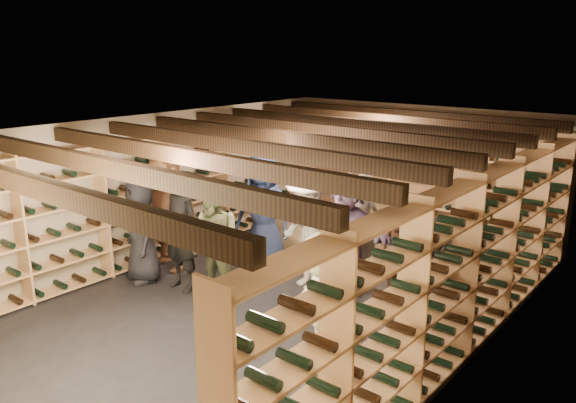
{
  "coord_description": "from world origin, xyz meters",
  "views": [
    {
      "loc": [
        4.76,
        -5.74,
        3.4
      ],
      "look_at": [
        -0.14,
        0.2,
        1.31
      ],
      "focal_mm": 35.0,
      "sensor_mm": 36.0,
      "label": 1
    }
  ],
  "objects_px": {
    "crate_loose": "(388,242)",
    "person_11": "(345,233)",
    "person_9": "(307,231)",
    "person_7": "(362,227)",
    "person_2": "(215,242)",
    "person_3": "(324,307)",
    "crate_stack_left": "(290,235)",
    "person_12": "(430,282)",
    "person_1": "(181,232)",
    "person_5": "(166,210)",
    "crate_stack_right": "(349,228)",
    "person_0": "(141,230)",
    "person_6": "(263,213)",
    "person_8": "(401,255)"
  },
  "relations": [
    {
      "from": "person_9",
      "to": "person_6",
      "type": "bearing_deg",
      "value": -167.78
    },
    {
      "from": "person_2",
      "to": "person_8",
      "type": "distance_m",
      "value": 2.54
    },
    {
      "from": "person_7",
      "to": "person_9",
      "type": "bearing_deg",
      "value": -111.25
    },
    {
      "from": "crate_loose",
      "to": "person_2",
      "type": "relative_size",
      "value": 0.3
    },
    {
      "from": "crate_stack_right",
      "to": "person_5",
      "type": "distance_m",
      "value": 3.36
    },
    {
      "from": "person_2",
      "to": "person_5",
      "type": "relative_size",
      "value": 0.87
    },
    {
      "from": "person_3",
      "to": "person_5",
      "type": "distance_m",
      "value": 3.94
    },
    {
      "from": "person_3",
      "to": "person_8",
      "type": "relative_size",
      "value": 1.09
    },
    {
      "from": "person_6",
      "to": "person_11",
      "type": "relative_size",
      "value": 1.09
    },
    {
      "from": "person_5",
      "to": "person_11",
      "type": "height_order",
      "value": "person_5"
    },
    {
      "from": "person_1",
      "to": "person_5",
      "type": "distance_m",
      "value": 0.97
    },
    {
      "from": "crate_stack_right",
      "to": "person_2",
      "type": "distance_m",
      "value": 3.28
    },
    {
      "from": "crate_loose",
      "to": "person_6",
      "type": "height_order",
      "value": "person_6"
    },
    {
      "from": "person_0",
      "to": "person_11",
      "type": "relative_size",
      "value": 0.92
    },
    {
      "from": "person_6",
      "to": "person_11",
      "type": "distance_m",
      "value": 1.44
    },
    {
      "from": "person_3",
      "to": "person_11",
      "type": "bearing_deg",
      "value": 125.22
    },
    {
      "from": "person_0",
      "to": "person_9",
      "type": "height_order",
      "value": "person_9"
    },
    {
      "from": "crate_stack_right",
      "to": "person_0",
      "type": "xyz_separation_m",
      "value": [
        -1.41,
        -3.49,
        0.54
      ]
    },
    {
      "from": "crate_loose",
      "to": "person_8",
      "type": "height_order",
      "value": "person_8"
    },
    {
      "from": "person_1",
      "to": "person_2",
      "type": "distance_m",
      "value": 0.62
    },
    {
      "from": "person_9",
      "to": "person_12",
      "type": "relative_size",
      "value": 1.1
    },
    {
      "from": "crate_loose",
      "to": "person_5",
      "type": "height_order",
      "value": "person_5"
    },
    {
      "from": "person_11",
      "to": "person_2",
      "type": "bearing_deg",
      "value": -135.29
    },
    {
      "from": "person_0",
      "to": "person_9",
      "type": "bearing_deg",
      "value": 55.05
    },
    {
      "from": "person_2",
      "to": "person_3",
      "type": "relative_size",
      "value": 1.03
    },
    {
      "from": "person_9",
      "to": "person_7",
      "type": "bearing_deg",
      "value": 80.88
    },
    {
      "from": "person_2",
      "to": "person_0",
      "type": "bearing_deg",
      "value": -170.11
    },
    {
      "from": "person_7",
      "to": "person_6",
      "type": "bearing_deg",
      "value": -146.52
    },
    {
      "from": "person_1",
      "to": "person_11",
      "type": "height_order",
      "value": "person_1"
    },
    {
      "from": "person_0",
      "to": "person_6",
      "type": "relative_size",
      "value": 0.84
    },
    {
      "from": "person_0",
      "to": "person_5",
      "type": "relative_size",
      "value": 0.83
    },
    {
      "from": "person_5",
      "to": "person_12",
      "type": "relative_size",
      "value": 1.21
    },
    {
      "from": "crate_stack_left",
      "to": "crate_stack_right",
      "type": "bearing_deg",
      "value": 71.02
    },
    {
      "from": "person_8",
      "to": "person_9",
      "type": "distance_m",
      "value": 1.4
    },
    {
      "from": "person_9",
      "to": "person_12",
      "type": "height_order",
      "value": "person_9"
    },
    {
      "from": "person_3",
      "to": "person_6",
      "type": "relative_size",
      "value": 0.86
    },
    {
      "from": "crate_stack_right",
      "to": "person_9",
      "type": "height_order",
      "value": "person_9"
    },
    {
      "from": "crate_loose",
      "to": "person_11",
      "type": "relative_size",
      "value": 0.29
    },
    {
      "from": "person_5",
      "to": "person_9",
      "type": "height_order",
      "value": "person_5"
    },
    {
      "from": "crate_loose",
      "to": "person_11",
      "type": "xyz_separation_m",
      "value": [
        0.42,
        -2.04,
        0.78
      ]
    },
    {
      "from": "person_5",
      "to": "person_11",
      "type": "distance_m",
      "value": 2.9
    },
    {
      "from": "crate_loose",
      "to": "person_2",
      "type": "xyz_separation_m",
      "value": [
        -0.81,
        -3.43,
        0.75
      ]
    },
    {
      "from": "crate_loose",
      "to": "person_8",
      "type": "xyz_separation_m",
      "value": [
        1.31,
        -2.02,
        0.65
      ]
    },
    {
      "from": "person_1",
      "to": "person_2",
      "type": "height_order",
      "value": "person_1"
    },
    {
      "from": "crate_stack_left",
      "to": "person_12",
      "type": "height_order",
      "value": "person_12"
    },
    {
      "from": "person_8",
      "to": "person_9",
      "type": "relative_size",
      "value": 0.85
    },
    {
      "from": "person_12",
      "to": "person_2",
      "type": "bearing_deg",
      "value": 170.79
    },
    {
      "from": "person_2",
      "to": "person_9",
      "type": "xyz_separation_m",
      "value": [
        0.75,
        1.12,
        0.04
      ]
    },
    {
      "from": "crate_loose",
      "to": "crate_stack_left",
      "type": "bearing_deg",
      "value": -128.74
    },
    {
      "from": "crate_stack_left",
      "to": "crate_stack_right",
      "type": "distance_m",
      "value": 1.27
    }
  ]
}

